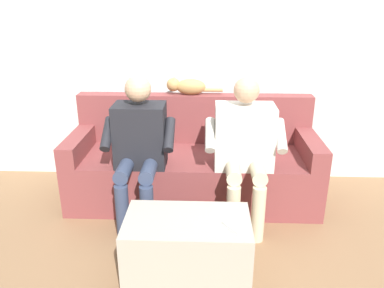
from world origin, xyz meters
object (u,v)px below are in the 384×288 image
at_px(coffee_table, 187,247).
at_px(person_left_seated, 245,143).
at_px(couch, 193,166).
at_px(remote_white, 232,228).
at_px(person_right_seated, 139,142).
at_px(cat_on_backrest, 187,86).

height_order(coffee_table, person_left_seated, person_left_seated).
bearing_deg(person_left_seated, couch, -40.17).
height_order(couch, coffee_table, couch).
bearing_deg(remote_white, couch, 157.00).
bearing_deg(couch, person_left_seated, 139.83).
relative_size(coffee_table, person_right_seated, 0.68).
xyz_separation_m(person_right_seated, cat_on_backrest, (-0.33, -0.61, 0.30)).
bearing_deg(coffee_table, couch, -90.00).
bearing_deg(remote_white, coffee_table, -145.15).
bearing_deg(cat_on_backrest, couch, 104.69).
distance_m(coffee_table, cat_on_backrest, 1.49).
relative_size(coffee_table, cat_on_backrest, 1.58).
height_order(couch, cat_on_backrest, cat_on_backrest).
bearing_deg(person_right_seated, couch, -138.59).
height_order(person_right_seated, cat_on_backrest, person_right_seated).
xyz_separation_m(person_right_seated, remote_white, (-0.67, 0.77, -0.23)).
relative_size(person_left_seated, cat_on_backrest, 2.29).
bearing_deg(person_right_seated, cat_on_backrest, -118.44).
bearing_deg(cat_on_backrest, person_right_seated, 61.56).
xyz_separation_m(coffee_table, remote_white, (-0.27, 0.09, 0.21)).
relative_size(coffee_table, remote_white, 5.41).
relative_size(cat_on_backrest, remote_white, 3.43).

